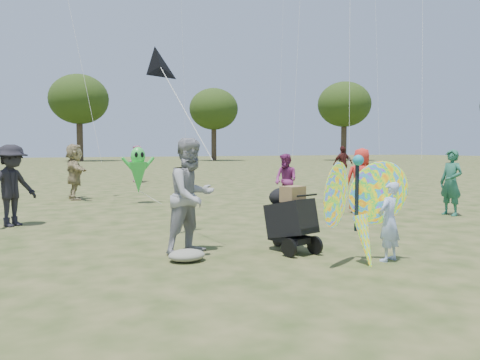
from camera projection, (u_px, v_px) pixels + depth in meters
The scene contains 16 objects.
ground at pixel (288, 252), 7.71m from camera, with size 160.00×160.00×0.00m, color #51592B.
child_girl at pixel (389, 221), 7.06m from camera, with size 0.45×0.29×1.23m, color #ADC1F5.
adult_man at pixel (192, 196), 7.56m from camera, with size 0.91×0.71×1.87m, color gray.
grey_bag at pixel (187, 255), 7.08m from camera, with size 0.57×0.46×0.18m, color gray.
crowd_a at pixel (361, 180), 12.32m from camera, with size 0.83×0.54×1.71m, color red.
crowd_b at pixel (12, 186), 10.16m from camera, with size 1.15×0.66×1.78m, color black.
crowd_d at pixel (75, 172), 15.37m from camera, with size 1.71×0.54×1.84m, color #99875E.
crowd_e at pixel (286, 180), 13.55m from camera, with size 0.75×0.58×1.54m, color #7C2964.
crowd_f at pixel (451, 183), 11.80m from camera, with size 0.61×0.40×1.67m, color #24614A.
crowd_h at pixel (343, 164), 22.89m from camera, with size 1.05×0.44×1.79m, color #441916.
crowd_j at pixel (137, 164), 23.24m from camera, with size 1.69×0.54×1.83m, color #C36F9C.
jogging_stroller at pixel (290, 214), 7.74m from camera, with size 0.68×1.12×1.09m.
butterfly_kite at pixel (360, 208), 6.85m from camera, with size 1.74×0.75×1.82m.
delta_kite_rig at pixel (160, 67), 8.74m from camera, with size 0.95×1.75×2.14m.
alien_kite at pixel (138, 172), 14.32m from camera, with size 1.12×0.69×1.74m.
tree_line at pixel (105, 99), 49.64m from camera, with size 91.78×33.60×10.79m.
Camera 1 is at (-3.86, -6.61, 1.72)m, focal length 35.00 mm.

